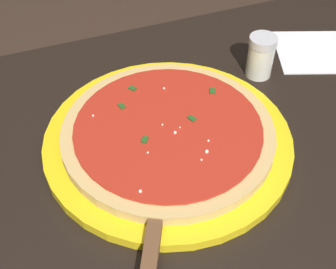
{
  "coord_description": "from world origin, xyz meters",
  "views": [
    {
      "loc": [
        -0.19,
        -0.41,
        1.22
      ],
      "look_at": [
        -0.02,
        0.03,
        0.75
      ],
      "focal_mm": 49.62,
      "sensor_mm": 36.0,
      "label": 1
    }
  ],
  "objects_px": {
    "pizza": "(168,132)",
    "parmesan_shaker": "(261,56)",
    "pizza_server": "(154,234)",
    "serving_plate": "(168,140)",
    "napkin_folded_right": "(314,52)"
  },
  "relations": [
    {
      "from": "pizza",
      "to": "parmesan_shaker",
      "type": "height_order",
      "value": "parmesan_shaker"
    },
    {
      "from": "pizza_server",
      "to": "parmesan_shaker",
      "type": "relative_size",
      "value": 2.92
    },
    {
      "from": "serving_plate",
      "to": "pizza",
      "type": "xyz_separation_m",
      "value": [
        0.0,
        0.0,
        0.02
      ]
    },
    {
      "from": "pizza",
      "to": "pizza_server",
      "type": "xyz_separation_m",
      "value": [
        -0.08,
        -0.15,
        -0.0
      ]
    },
    {
      "from": "napkin_folded_right",
      "to": "pizza",
      "type": "bearing_deg",
      "value": -159.83
    },
    {
      "from": "serving_plate",
      "to": "pizza_server",
      "type": "relative_size",
      "value": 1.67
    },
    {
      "from": "parmesan_shaker",
      "to": "pizza_server",
      "type": "bearing_deg",
      "value": -138.02
    },
    {
      "from": "pizza_server",
      "to": "parmesan_shaker",
      "type": "bearing_deg",
      "value": 41.98
    },
    {
      "from": "serving_plate",
      "to": "pizza_server",
      "type": "height_order",
      "value": "pizza_server"
    },
    {
      "from": "pizza_server",
      "to": "napkin_folded_right",
      "type": "bearing_deg",
      "value": 33.79
    },
    {
      "from": "serving_plate",
      "to": "napkin_folded_right",
      "type": "bearing_deg",
      "value": 20.17
    },
    {
      "from": "pizza_server",
      "to": "napkin_folded_right",
      "type": "xyz_separation_m",
      "value": [
        0.41,
        0.27,
        -0.02
      ]
    },
    {
      "from": "pizza_server",
      "to": "parmesan_shaker",
      "type": "distance_m",
      "value": 0.38
    },
    {
      "from": "napkin_folded_right",
      "to": "pizza_server",
      "type": "bearing_deg",
      "value": -146.21
    },
    {
      "from": "serving_plate",
      "to": "parmesan_shaker",
      "type": "relative_size",
      "value": 4.89
    }
  ]
}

